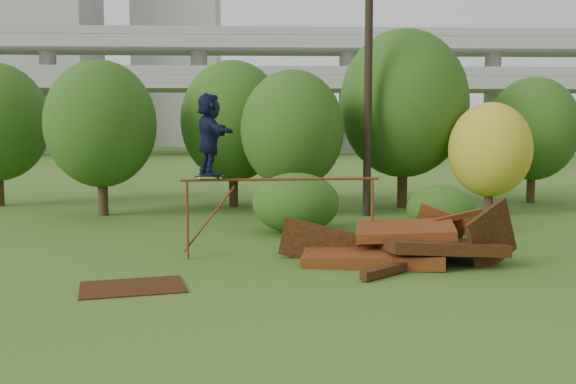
{
  "coord_description": "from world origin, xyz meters",
  "views": [
    {
      "loc": [
        -1.4,
        -12.84,
        3.08
      ],
      "look_at": [
        -0.8,
        2.0,
        1.6
      ],
      "focal_mm": 40.0,
      "sensor_mm": 36.0,
      "label": 1
    }
  ],
  "objects_px": {
    "skater": "(209,135)",
    "scrap_pile": "(401,246)",
    "flat_plate": "(133,287)",
    "utility_pole": "(368,77)"
  },
  "relations": [
    {
      "from": "skater",
      "to": "scrap_pile",
      "type": "bearing_deg",
      "value": -120.92
    },
    {
      "from": "skater",
      "to": "utility_pole",
      "type": "height_order",
      "value": "utility_pole"
    },
    {
      "from": "flat_plate",
      "to": "utility_pole",
      "type": "relative_size",
      "value": 0.21
    },
    {
      "from": "scrap_pile",
      "to": "utility_pole",
      "type": "height_order",
      "value": "utility_pole"
    },
    {
      "from": "skater",
      "to": "utility_pole",
      "type": "xyz_separation_m",
      "value": [
        4.92,
        7.34,
        1.9
      ]
    },
    {
      "from": "scrap_pile",
      "to": "utility_pole",
      "type": "bearing_deg",
      "value": 86.4
    },
    {
      "from": "flat_plate",
      "to": "utility_pole",
      "type": "distance_m",
      "value": 12.8
    },
    {
      "from": "skater",
      "to": "flat_plate",
      "type": "bearing_deg",
      "value": 131.61
    },
    {
      "from": "scrap_pile",
      "to": "flat_plate",
      "type": "relative_size",
      "value": 2.82
    },
    {
      "from": "scrap_pile",
      "to": "skater",
      "type": "relative_size",
      "value": 2.88
    }
  ]
}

